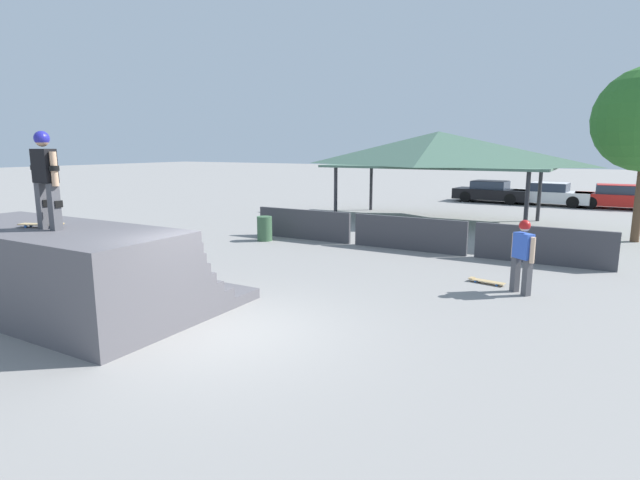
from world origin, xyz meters
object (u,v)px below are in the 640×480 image
object	(u,v)px
skateboard_on_ground	(485,281)
parked_car_red	(617,197)
skateboard_on_deck	(42,225)
skater_on_deck	(45,174)
trash_bin	(265,229)
bystander_walking	(523,251)
parked_car_black	(491,192)
parked_car_white	(551,195)

from	to	relation	value
skateboard_on_ground	parked_car_red	world-z (taller)	parked_car_red
skateboard_on_deck	parked_car_red	bearing A→B (deg)	47.85
skater_on_deck	trash_bin	world-z (taller)	skater_on_deck
bystander_walking	skateboard_on_ground	size ratio (longest dim) A/B	1.90
parked_car_black	parked_car_red	bearing A→B (deg)	5.27
skater_on_deck	bystander_walking	size ratio (longest dim) A/B	1.08
parked_car_black	parked_car_red	distance (m)	6.46
bystander_walking	trash_bin	world-z (taller)	bystander_walking
skater_on_deck	trash_bin	bearing A→B (deg)	100.18
skateboard_on_ground	parked_car_white	bearing A→B (deg)	-78.89
skateboard_on_deck	parked_car_black	bearing A→B (deg)	61.50
parked_car_black	parked_car_white	world-z (taller)	same
skateboard_on_ground	parked_car_red	size ratio (longest dim) A/B	0.21
trash_bin	parked_car_black	bearing A→B (deg)	75.57
bystander_walking	parked_car_black	size ratio (longest dim) A/B	0.38
skateboard_on_ground	trash_bin	xyz separation A→B (m)	(-7.91, 1.94, 0.37)
bystander_walking	parked_car_black	distance (m)	19.74
skateboard_on_ground	skater_on_deck	bearing A→B (deg)	55.22
skater_on_deck	parked_car_red	distance (m)	27.14
parked_car_red	skateboard_on_deck	bearing A→B (deg)	-112.45
parked_car_white	skateboard_on_deck	bearing A→B (deg)	-98.77
bystander_walking	parked_car_white	xyz separation A→B (m)	(-1.19, 19.25, -0.37)
bystander_walking	parked_car_white	world-z (taller)	bystander_walking
skater_on_deck	parked_car_white	xyz separation A→B (m)	(6.19, 25.35, -2.14)
skateboard_on_ground	skateboard_on_deck	bearing A→B (deg)	53.52
skateboard_on_deck	bystander_walking	distance (m)	9.85
bystander_walking	parked_car_black	world-z (taller)	bystander_walking
skateboard_on_deck	trash_bin	world-z (taller)	skateboard_on_deck
bystander_walking	parked_car_red	xyz separation A→B (m)	(2.04, 19.26, -0.37)
parked_car_black	parked_car_red	world-z (taller)	same
skateboard_on_ground	parked_car_red	xyz separation A→B (m)	(2.88, 18.79, 0.54)
skater_on_deck	parked_car_black	size ratio (longest dim) A/B	0.41
skater_on_deck	trash_bin	distance (m)	8.93
parked_car_red	parked_car_white	bearing A→B (deg)	178.89
skateboard_on_ground	trash_bin	size ratio (longest dim) A/B	1.03
skateboard_on_deck	trash_bin	distance (m)	8.63
parked_car_red	trash_bin	bearing A→B (deg)	-123.98
skater_on_deck	parked_car_red	world-z (taller)	skater_on_deck
skater_on_deck	skateboard_on_ground	bearing A→B (deg)	46.24
skater_on_deck	parked_car_white	size ratio (longest dim) A/B	0.42
parked_car_white	parked_car_red	world-z (taller)	same
skater_on_deck	parked_car_red	xyz separation A→B (m)	(9.42, 25.37, -2.14)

